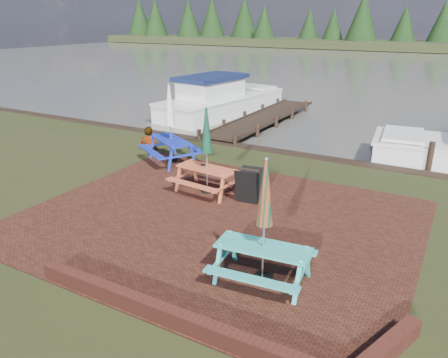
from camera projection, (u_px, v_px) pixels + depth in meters
ground at (194, 238)px, 9.58m from camera, size 120.00×120.00×0.00m
paving at (217, 220)px, 10.39m from camera, size 9.00×7.50×0.02m
brick_wall at (226, 328)px, 6.57m from camera, size 6.21×1.79×0.30m
water at (415, 70)px, 39.82m from camera, size 120.00×60.00×0.02m
far_treeline at (445, 26)px, 62.38m from camera, size 120.00×10.00×8.10m
picnic_table_teal at (263, 241)px, 7.73m from camera, size 1.84×1.67×2.35m
picnic_table_red at (207, 164)px, 11.78m from camera, size 1.85×1.69×2.36m
picnic_table_blue at (171, 136)px, 14.27m from camera, size 2.43×2.36×2.57m
chalkboard at (249, 186)px, 11.22m from camera, size 0.60×0.60×0.93m
jetty at (263, 118)px, 20.36m from camera, size 1.76×9.08×1.00m
boat_jetty at (220, 102)px, 22.37m from camera, size 3.69×8.07×2.26m
person at (148, 127)px, 15.51m from camera, size 0.76×0.63×1.77m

